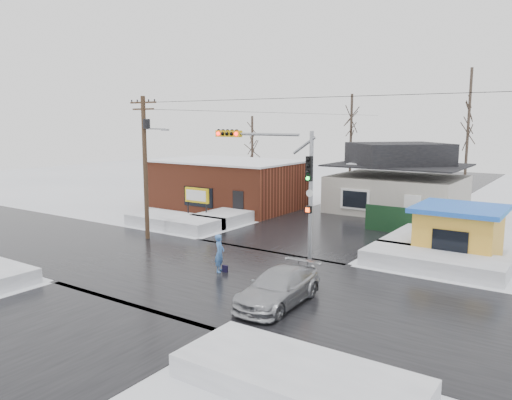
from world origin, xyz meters
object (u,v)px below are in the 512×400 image
Objects in this scene: marquee_sign at (197,196)px; car at (278,288)px; utility_pole at (146,159)px; kiosk at (459,232)px; pedestrian at (220,253)px; traffic_signal at (283,180)px.

marquee_sign is 18.00m from car.
marquee_sign is at bearing 100.13° from utility_pole.
pedestrian is (-9.22, -9.51, -0.51)m from kiosk.
kiosk is 2.42× the size of pedestrian.
marquee_sign is 0.55× the size of kiosk.
kiosk is (18.50, 0.50, -0.46)m from marquee_sign.
traffic_signal is 10.43m from kiosk.
pedestrian is 5.26m from car.
kiosk is 0.94× the size of car.
marquee_sign is 18.51m from kiosk.
traffic_signal is at bearing 117.36° from car.
pedestrian is 0.39× the size of car.
utility_pole is at bearing 156.12° from car.
car is at bearing -110.82° from kiosk.
utility_pole reaches higher than pedestrian.
marquee_sign is at bearing 139.38° from car.
marquee_sign reaches higher than pedestrian.
traffic_signal is at bearing -135.16° from kiosk.
marquee_sign reaches higher than car.
traffic_signal is 1.43× the size of car.
marquee_sign is at bearing -178.45° from kiosk.
pedestrian is at bearing -134.14° from kiosk.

